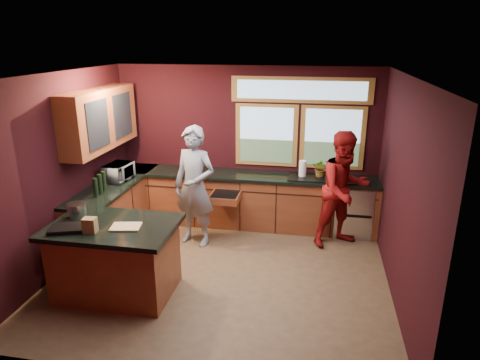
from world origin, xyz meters
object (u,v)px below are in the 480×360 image
(person_grey, at_px, (195,187))
(cutting_board, at_px, (126,227))
(person_red, at_px, (344,190))
(island, at_px, (116,258))
(stock_pot, at_px, (77,210))

(person_grey, relative_size, cutting_board, 5.40)
(person_red, xyz_separation_m, cutting_board, (-2.66, -1.98, 0.04))
(island, xyz_separation_m, stock_pot, (-0.55, 0.15, 0.56))
(island, bearing_deg, cutting_board, -14.04)
(person_grey, height_order, cutting_board, person_grey)
(person_red, bearing_deg, cutting_board, -175.75)
(person_red, bearing_deg, person_grey, 157.14)
(cutting_board, bearing_deg, stock_pot, 165.07)
(person_grey, bearing_deg, cutting_board, -88.59)
(island, xyz_separation_m, cutting_board, (0.20, -0.05, 0.48))
(stock_pot, bearing_deg, island, -15.26)
(person_red, relative_size, stock_pot, 7.59)
(island, height_order, cutting_board, cutting_board)
(island, distance_m, person_red, 3.48)
(stock_pot, bearing_deg, person_grey, 50.64)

